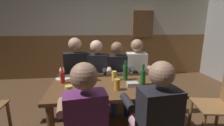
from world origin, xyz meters
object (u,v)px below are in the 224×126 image
(wall_dart_cabinet, at_px, (143,24))
(pint_glass_2, at_px, (69,91))
(person_0, at_px, (77,72))
(person_5, at_px, (154,116))
(dining_table, at_px, (112,91))
(person_4, at_px, (85,120))
(chair_empty_near_left, at_px, (220,104))
(bottle_0, at_px, (125,72))
(pint_glass_4, at_px, (114,76))
(table_candle, at_px, (156,79))
(bottle_1, at_px, (63,77))
(person_3, at_px, (137,71))
(plate_0, at_px, (64,78))
(pint_glass_3, at_px, (91,76))
(pint_glass_0, at_px, (117,85))
(condiment_caddy, at_px, (132,84))
(person_1, at_px, (96,73))
(bottle_2, at_px, (143,77))
(person_2, at_px, (117,73))
(pint_glass_1, at_px, (77,77))

(wall_dart_cabinet, bearing_deg, pint_glass_2, -120.29)
(person_0, distance_m, person_5, 1.62)
(dining_table, relative_size, person_4, 1.30)
(chair_empty_near_left, xyz_separation_m, pint_glass_2, (-1.87, -0.08, 0.32))
(person_4, xyz_separation_m, bottle_0, (0.52, 0.81, 0.18))
(pint_glass_4, xyz_separation_m, wall_dart_cabinet, (1.10, 2.36, 0.68))
(table_candle, relative_size, bottle_1, 0.38)
(person_3, bearing_deg, plate_0, 25.77)
(plate_0, relative_size, pint_glass_3, 1.51)
(chair_empty_near_left, distance_m, pint_glass_0, 1.38)
(condiment_caddy, height_order, plate_0, condiment_caddy)
(person_4, bearing_deg, person_1, 76.35)
(person_3, distance_m, chair_empty_near_left, 1.29)
(bottle_2, bearing_deg, person_2, 104.46)
(chair_empty_near_left, relative_size, pint_glass_3, 6.09)
(person_1, bearing_deg, pint_glass_3, 87.75)
(person_5, bearing_deg, pint_glass_0, 113.75)
(person_3, relative_size, chair_empty_near_left, 1.39)
(person_0, xyz_separation_m, plate_0, (-0.14, -0.42, 0.04))
(pint_glass_4, bearing_deg, pint_glass_2, -139.60)
(pint_glass_0, xyz_separation_m, pint_glass_1, (-0.49, 0.36, -0.01))
(chair_empty_near_left, distance_m, pint_glass_2, 1.90)
(chair_empty_near_left, xyz_separation_m, bottle_0, (-1.17, 0.38, 0.36))
(dining_table, xyz_separation_m, wall_dart_cabinet, (1.15, 2.48, 0.85))
(dining_table, height_order, person_4, person_4)
(pint_glass_3, bearing_deg, person_1, 80.92)
(chair_empty_near_left, bearing_deg, pint_glass_3, 86.97)
(chair_empty_near_left, bearing_deg, table_candle, 84.21)
(person_1, bearing_deg, person_3, -173.17)
(plate_0, distance_m, pint_glass_4, 0.72)
(pint_glass_2, distance_m, pint_glass_3, 0.53)
(person_5, relative_size, pint_glass_2, 9.56)
(chair_empty_near_left, distance_m, pint_glass_4, 1.42)
(person_1, bearing_deg, person_5, 116.28)
(person_0, relative_size, bottle_0, 4.69)
(person_1, bearing_deg, bottle_0, 131.06)
(person_3, bearing_deg, pint_glass_1, 36.06)
(dining_table, xyz_separation_m, pint_glass_4, (0.04, 0.13, 0.17))
(pint_glass_1, height_order, pint_glass_2, pint_glass_2)
(person_4, distance_m, condiment_caddy, 0.80)
(condiment_caddy, relative_size, pint_glass_0, 1.05)
(person_1, height_order, pint_glass_3, person_1)
(person_5, distance_m, pint_glass_3, 1.02)
(person_1, xyz_separation_m, bottle_1, (-0.45, -0.59, 0.14))
(table_candle, bearing_deg, person_1, 137.15)
(condiment_caddy, relative_size, pint_glass_3, 0.97)
(dining_table, xyz_separation_m, person_4, (-0.32, -0.69, 0.04))
(dining_table, relative_size, pint_glass_0, 11.69)
(person_1, xyz_separation_m, pint_glass_3, (-0.09, -0.55, 0.13))
(bottle_1, relative_size, pint_glass_4, 1.66)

